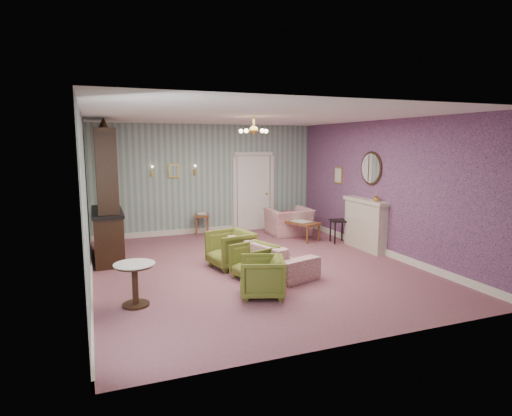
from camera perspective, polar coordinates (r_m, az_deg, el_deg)
name	(u,v)px	position (r m, az deg, el deg)	size (l,w,h in m)	color
floor	(254,267)	(8.49, -0.29, -7.81)	(7.00, 7.00, 0.00)	#905462
ceiling	(254,116)	(8.16, -0.31, 12.11)	(7.00, 7.00, 0.00)	white
wall_back	(207,179)	(11.53, -6.50, 3.83)	(6.00, 6.00, 0.00)	gray
wall_front	(360,226)	(5.12, 13.75, -2.37)	(6.00, 6.00, 0.00)	gray
wall_left	(86,201)	(7.68, -21.73, 0.87)	(7.00, 7.00, 0.00)	gray
wall_right	(383,188)	(9.68, 16.57, 2.61)	(7.00, 7.00, 0.00)	gray
wall_right_floral	(382,188)	(9.67, 16.50, 2.61)	(7.00, 7.00, 0.00)	#B75B8C
door	(253,191)	(11.92, -0.35, 2.25)	(1.12, 0.12, 2.16)	white
olive_chair_a	(262,275)	(6.82, 0.78, -8.90)	(0.68, 0.63, 0.70)	#646924
olive_chair_b	(255,260)	(7.68, -0.17, -6.92)	(0.67, 0.63, 0.69)	#646924
olive_chair_c	(230,247)	(8.39, -3.42, -5.26)	(0.76, 0.72, 0.79)	#646924
sofa_chintz	(267,250)	(8.17, 1.54, -5.57)	(2.05, 0.60, 0.80)	#A2415E
wingback_chair	(289,217)	(11.28, 4.46, -1.23)	(1.09, 0.71, 0.95)	#A2415E
dresser	(106,191)	(9.27, -19.40, 2.10)	(0.59, 1.71, 2.86)	black
fireplace	(365,224)	(10.03, 14.33, -2.12)	(0.30, 1.40, 1.16)	beige
mantel_vase	(376,198)	(9.60, 15.76, 1.30)	(0.15, 0.15, 0.15)	gold
oval_mirror	(371,168)	(9.94, 15.08, 5.14)	(0.04, 0.76, 0.84)	white
framed_print	(339,175)	(11.08, 10.96, 4.31)	(0.04, 0.34, 0.42)	gold
coffee_table	(301,231)	(10.79, 6.07, -3.01)	(0.51, 0.93, 0.47)	brown
side_table_black	(339,231)	(10.60, 10.96, -3.07)	(0.38, 0.38, 0.57)	black
pedestal_table	(135,284)	(6.69, -15.83, -9.79)	(0.60, 0.60, 0.66)	black
nesting_table	(202,224)	(11.28, -7.22, -2.15)	(0.37, 0.47, 0.62)	brown
gilt_mirror_back	(174,171)	(11.28, -10.91, 4.90)	(0.28, 0.06, 0.36)	gold
sconce_left	(152,171)	(11.17, -13.68, 4.78)	(0.16, 0.12, 0.30)	gold
sconce_right	(195,170)	(11.37, -8.15, 4.99)	(0.16, 0.12, 0.30)	gold
chandelier	(254,131)	(8.15, -0.31, 10.22)	(0.56, 0.56, 0.36)	gold
burgundy_cushion	(290,218)	(11.12, 4.56, -1.35)	(0.38, 0.10, 0.38)	maroon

